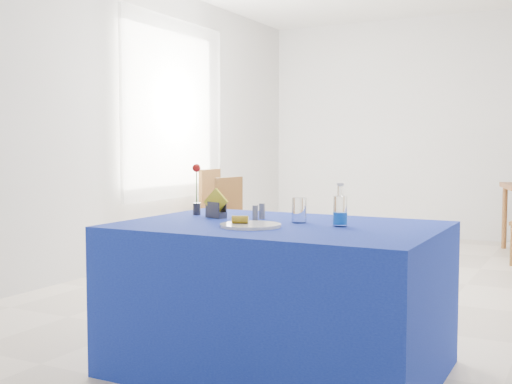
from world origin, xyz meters
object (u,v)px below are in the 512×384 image
chair_win_a (237,217)px  chair_win_b (218,206)px  blue_table (279,297)px  water_bottle (340,212)px  plate (250,225)px

chair_win_a → chair_win_b: 0.91m
blue_table → water_bottle: 0.55m
plate → chair_win_a: (-1.43, 2.42, -0.26)m
blue_table → chair_win_a: bearing=123.8°
plate → chair_win_a: chair_win_a is taller
blue_table → water_bottle: bearing=9.1°
chair_win_a → plate: bearing=-142.1°
chair_win_a → chair_win_b: (-0.61, 0.67, 0.03)m
blue_table → chair_win_b: chair_win_b is taller
plate → water_bottle: size_ratio=1.41×
chair_win_b → blue_table: bearing=-146.1°
plate → water_bottle: bearing=30.3°
plate → water_bottle: (0.38, 0.22, 0.06)m
plate → chair_win_b: 3.72m
water_bottle → chair_win_a: (-1.82, 2.20, -0.33)m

